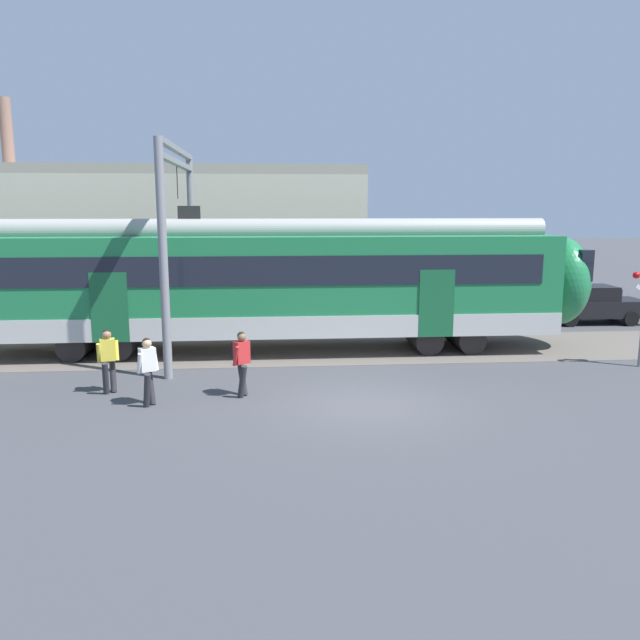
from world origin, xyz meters
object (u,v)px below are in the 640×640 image
at_px(pedestrian_red, 241,358).
at_px(commuter_train, 5,286).
at_px(pedestrian_yellow, 108,356).
at_px(parked_car_black, 591,304).
at_px(pedestrian_white, 147,365).

bearing_deg(pedestrian_red, commuter_train, 146.49).
height_order(pedestrian_yellow, parked_car_black, pedestrian_yellow).
xyz_separation_m(pedestrian_yellow, pedestrian_red, (3.38, -0.55, 0.03)).
relative_size(pedestrian_yellow, parked_car_black, 0.41).
bearing_deg(commuter_train, pedestrian_yellow, -46.76).
bearing_deg(pedestrian_white, parked_car_black, 30.91).
relative_size(pedestrian_white, parked_car_black, 0.41).
distance_m(commuter_train, pedestrian_white, 7.88).
relative_size(commuter_train, pedestrian_white, 22.83).
xyz_separation_m(pedestrian_white, parked_car_black, (16.05, 9.61, -0.21)).
xyz_separation_m(commuter_train, pedestrian_white, (5.40, -5.59, -1.26)).
height_order(pedestrian_yellow, pedestrian_white, same).
bearing_deg(parked_car_black, pedestrian_red, -146.87).
relative_size(pedestrian_yellow, pedestrian_white, 1.00).
relative_size(pedestrian_yellow, pedestrian_red, 1.00).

